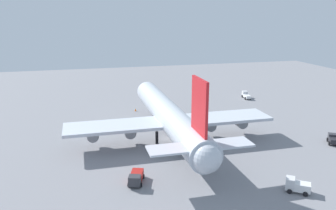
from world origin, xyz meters
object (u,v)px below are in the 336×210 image
at_px(cargo_airplane, 168,115).
at_px(pushback_tractor, 246,95).
at_px(cargo_loader, 136,177).
at_px(fuel_truck, 297,185).
at_px(safety_cone_nose, 136,110).
at_px(maintenance_van, 333,139).

bearing_deg(cargo_airplane, pushback_tractor, -49.01).
distance_m(cargo_loader, pushback_tractor, 72.23).
xyz_separation_m(cargo_airplane, pushback_tractor, (32.77, -37.71, -4.90)).
relative_size(cargo_loader, fuel_truck, 1.25).
distance_m(cargo_loader, safety_cone_nose, 47.10).
height_order(cargo_airplane, safety_cone_nose, cargo_airplane).
bearing_deg(cargo_airplane, cargo_loader, 150.84).
distance_m(maintenance_van, cargo_loader, 49.01).
bearing_deg(cargo_loader, cargo_airplane, -29.16).
bearing_deg(cargo_airplane, maintenance_van, -109.01).
bearing_deg(safety_cone_nose, pushback_tractor, -81.01).
height_order(maintenance_van, safety_cone_nose, maintenance_van).
distance_m(maintenance_van, fuel_truck, 28.25).
height_order(cargo_airplane, fuel_truck, cargo_airplane).
bearing_deg(fuel_truck, safety_cone_nose, 18.37).
xyz_separation_m(cargo_loader, safety_cone_nose, (46.49, -7.53, -0.69)).
xyz_separation_m(cargo_airplane, fuel_truck, (-30.39, -15.02, -4.80)).
bearing_deg(cargo_loader, pushback_tractor, -42.74).
distance_m(cargo_airplane, fuel_truck, 34.23).
height_order(fuel_truck, safety_cone_nose, fuel_truck).
relative_size(pushback_tractor, safety_cone_nose, 6.61).
height_order(maintenance_van, cargo_loader, cargo_loader).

